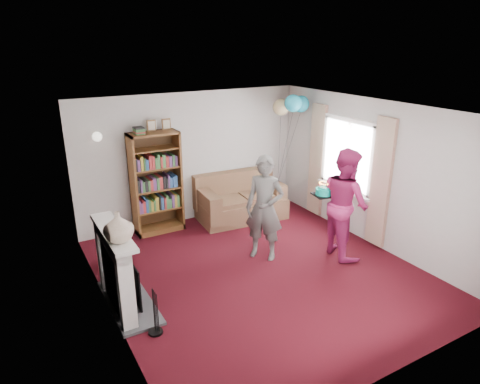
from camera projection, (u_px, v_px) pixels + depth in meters
ground at (261, 272)px, 6.62m from camera, size 5.00×5.00×0.00m
wall_back at (192, 158)px, 8.25m from camera, size 4.50×0.02×2.50m
wall_left at (104, 229)px, 5.14m from camera, size 0.02×5.00×2.50m
wall_right at (374, 174)px, 7.26m from camera, size 0.02×5.00×2.50m
ceiling at (264, 110)px, 5.78m from camera, size 4.50×5.00×0.01m
fireplace at (120, 272)px, 5.63m from camera, size 0.55×1.80×1.12m
window_bay at (346, 168)px, 7.74m from camera, size 0.14×2.02×2.20m
wall_sconce at (97, 137)px, 7.09m from camera, size 0.16×0.23×0.16m
bookcase at (156, 184)px, 7.80m from camera, size 0.89×0.42×2.08m
sofa at (240, 201)px, 8.58m from camera, size 1.70×0.90×0.90m
wicker_basket at (114, 258)px, 6.77m from camera, size 0.35×0.35×0.32m
person_striped at (265, 208)px, 6.82m from camera, size 0.72×0.75×1.72m
person_magenta at (345, 203)px, 6.92m from camera, size 0.82×0.98×1.81m
birthday_cake at (324, 192)px, 6.92m from camera, size 0.32×0.32×0.22m
balloons at (292, 105)px, 8.18m from camera, size 0.66×0.71×1.78m
mantel_vase at (118, 227)px, 5.06m from camera, size 0.41×0.41×0.38m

